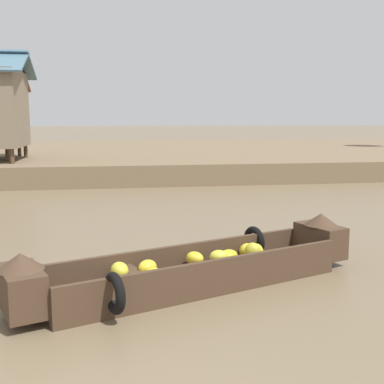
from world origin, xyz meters
The scene contains 3 objects.
ground_plane centered at (0.00, 10.00, 0.00)m, with size 300.00×300.00×0.00m, color #726047.
riverbank_strip centered at (0.00, 25.37, 0.40)m, with size 160.00×20.00×0.79m, color #756047.
banana_boat centered at (1.40, 4.90, 0.29)m, with size 5.34×2.72×0.85m.
Camera 1 is at (0.22, -1.90, 2.46)m, focal length 45.64 mm.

